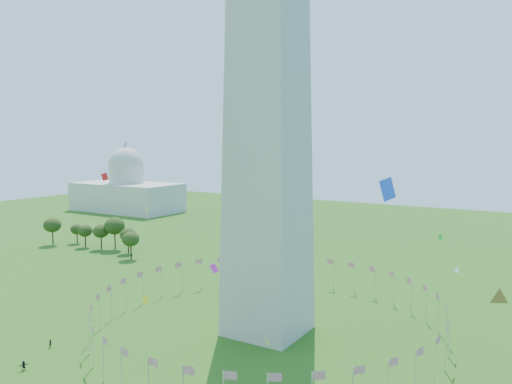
% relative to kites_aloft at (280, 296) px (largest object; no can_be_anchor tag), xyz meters
% --- Properties ---
extents(flag_ring, '(80.24, 80.24, 9.00)m').
position_rel_kites_aloft_xyz_m(flag_ring, '(-18.97, 28.77, -14.96)').
color(flag_ring, silver).
rests_on(flag_ring, ground).
extents(capitol_building, '(70.00, 35.00, 46.00)m').
position_rel_kites_aloft_xyz_m(capitol_building, '(-198.97, 158.77, 3.54)').
color(capitol_building, beige).
rests_on(capitol_building, ground).
extents(kites_aloft, '(107.48, 75.21, 37.83)m').
position_rel_kites_aloft_xyz_m(kites_aloft, '(0.00, 0.00, 0.00)').
color(kites_aloft, yellow).
rests_on(kites_aloft, ground).
extents(tree_line_west, '(55.42, 16.34, 13.26)m').
position_rel_kites_aloft_xyz_m(tree_line_west, '(-123.59, 69.77, -13.92)').
color(tree_line_west, '#344E1A').
rests_on(tree_line_west, ground).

